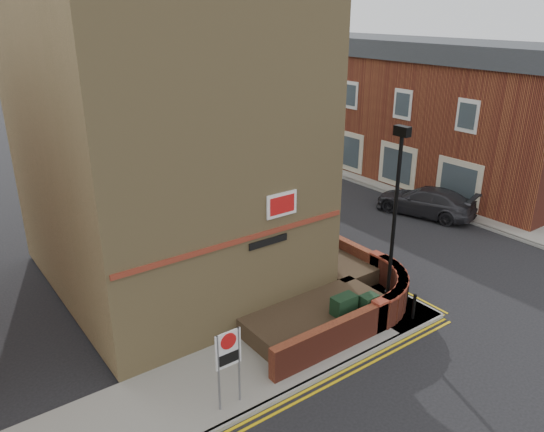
{
  "coord_description": "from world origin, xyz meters",
  "views": [
    {
      "loc": [
        -10.57,
        -8.95,
        9.66
      ],
      "look_at": [
        -1.1,
        4.0,
        3.32
      ],
      "focal_mm": 35.0,
      "sensor_mm": 36.0,
      "label": 1
    }
  ],
  "objects_px": {
    "utility_cabinet_large": "(343,313)",
    "silver_car_near": "(276,198)",
    "zone_sign": "(228,355)",
    "lamppost": "(394,223)"
  },
  "relations": [
    {
      "from": "zone_sign",
      "to": "silver_car_near",
      "type": "distance_m",
      "value": 14.43
    },
    {
      "from": "zone_sign",
      "to": "lamppost",
      "type": "bearing_deg",
      "value": 6.07
    },
    {
      "from": "lamppost",
      "to": "utility_cabinet_large",
      "type": "height_order",
      "value": "lamppost"
    },
    {
      "from": "lamppost",
      "to": "silver_car_near",
      "type": "relative_size",
      "value": 1.57
    },
    {
      "from": "lamppost",
      "to": "silver_car_near",
      "type": "height_order",
      "value": "lamppost"
    },
    {
      "from": "utility_cabinet_large",
      "to": "silver_car_near",
      "type": "bearing_deg",
      "value": 64.39
    },
    {
      "from": "utility_cabinet_large",
      "to": "zone_sign",
      "type": "bearing_deg",
      "value": -170.31
    },
    {
      "from": "utility_cabinet_large",
      "to": "silver_car_near",
      "type": "relative_size",
      "value": 0.3
    },
    {
      "from": "zone_sign",
      "to": "silver_car_near",
      "type": "height_order",
      "value": "zone_sign"
    },
    {
      "from": "utility_cabinet_large",
      "to": "zone_sign",
      "type": "distance_m",
      "value": 4.86
    }
  ]
}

